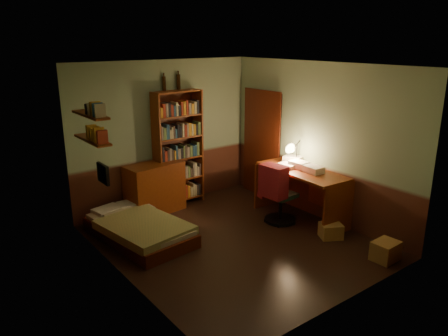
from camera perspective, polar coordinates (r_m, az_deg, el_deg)
floor at (r=6.69m, az=1.31°, el=-9.64°), size 3.50×4.00×0.02m
ceiling at (r=6.01m, az=1.48°, el=13.37°), size 3.50×4.00×0.02m
wall_back at (r=7.85m, az=-7.82°, el=4.34°), size 3.50×0.02×2.60m
wall_left at (r=5.35m, az=-13.52°, el=-1.84°), size 0.02×4.00×2.60m
wall_right at (r=7.42m, az=12.10°, el=3.40°), size 0.02×4.00×2.60m
wall_front at (r=4.89m, az=16.26°, el=-3.81°), size 3.50×0.02×2.60m
doorway at (r=8.34m, az=5.06°, el=3.05°), size 0.06×0.90×2.00m
door_trim at (r=8.32m, az=4.88°, el=3.01°), size 0.02×0.98×2.08m
bed at (r=6.81m, az=-11.05°, el=-6.97°), size 1.12×1.84×0.52m
dresser at (r=7.71m, az=-9.04°, el=-2.61°), size 1.03×0.59×0.88m
mini_stereo at (r=7.83m, az=-7.31°, el=1.68°), size 0.27×0.21×0.14m
bookshelf at (r=7.87m, az=-5.98°, el=2.48°), size 0.91×0.34×2.08m
bottle_left at (r=7.67m, az=-7.84°, el=10.87°), size 0.08×0.08×0.24m
bottle_right at (r=7.81m, az=-5.97°, el=11.12°), size 0.09×0.09×0.26m
desk at (r=7.44m, az=9.99°, el=-3.42°), size 0.77×1.65×0.86m
paper_stack at (r=7.67m, az=9.01°, el=1.09°), size 0.32×0.36×0.12m
desk_lamp at (r=7.57m, az=9.49°, el=2.62°), size 0.22×0.22×0.57m
office_chair at (r=7.25m, az=7.46°, el=-3.43°), size 0.51×0.46×0.96m
red_jacket at (r=6.79m, az=6.90°, el=1.78°), size 0.27×0.46×0.52m
wall_shelf_lower at (r=6.30m, az=-16.81°, el=3.53°), size 0.20×0.90×0.03m
wall_shelf_upper at (r=6.24m, az=-17.08°, el=6.66°), size 0.20×0.90×0.03m
framed_picture at (r=5.91m, az=-15.51°, el=-0.73°), size 0.04×0.32×0.26m
cardboard_box_a at (r=6.52m, az=20.34°, el=-10.11°), size 0.37×0.30×0.27m
cardboard_box_b at (r=6.96m, az=13.78°, el=-7.96°), size 0.41×0.39×0.23m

